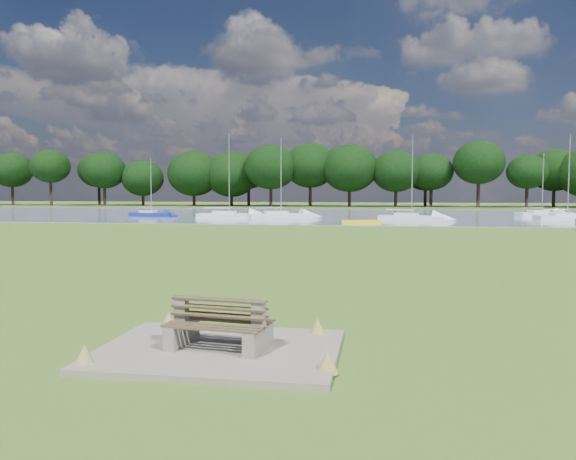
% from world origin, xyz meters
% --- Properties ---
extents(ground, '(220.00, 220.00, 0.00)m').
position_xyz_m(ground, '(0.00, 0.00, 0.00)').
color(ground, olive).
extents(river, '(220.00, 40.00, 0.10)m').
position_xyz_m(river, '(0.00, 42.00, 0.00)').
color(river, gray).
rests_on(river, ground).
extents(far_bank, '(220.00, 20.00, 0.40)m').
position_xyz_m(far_bank, '(0.00, 72.00, 0.00)').
color(far_bank, '#4C6626').
rests_on(far_bank, ground).
extents(concrete_pad, '(4.20, 3.20, 0.10)m').
position_xyz_m(concrete_pad, '(0.00, -14.00, 0.05)').
color(concrete_pad, gray).
rests_on(concrete_pad, ground).
extents(bench_pair, '(1.87, 1.24, 0.95)m').
position_xyz_m(bench_pair, '(0.00, -14.00, 0.49)').
color(bench_pair, gray).
rests_on(bench_pair, concrete_pad).
extents(kayak, '(3.32, 1.48, 0.32)m').
position_xyz_m(kayak, '(1.16, 24.00, 0.21)').
color(kayak, yellow).
rests_on(kayak, river).
extents(tree_line, '(152.53, 8.47, 10.25)m').
position_xyz_m(tree_line, '(6.06, 68.00, 6.09)').
color(tree_line, black).
rests_on(tree_line, far_bank).
extents(sailboat_0, '(4.83, 1.67, 6.31)m').
position_xyz_m(sailboat_0, '(-21.56, 33.45, 0.44)').
color(sailboat_0, navy).
rests_on(sailboat_0, river).
extents(sailboat_1, '(6.56, 4.26, 7.97)m').
position_xyz_m(sailboat_1, '(-7.14, 31.72, 0.50)').
color(sailboat_1, silver).
rests_on(sailboat_1, river).
extents(sailboat_2, '(6.32, 3.11, 8.00)m').
position_xyz_m(sailboat_2, '(5.57, 30.49, 0.46)').
color(sailboat_2, silver).
rests_on(sailboat_2, river).
extents(sailboat_4, '(6.18, 2.85, 8.09)m').
position_xyz_m(sailboat_4, '(20.18, 33.27, 0.47)').
color(sailboat_4, silver).
rests_on(sailboat_4, river).
extents(sailboat_5, '(5.71, 3.26, 6.77)m').
position_xyz_m(sailboat_5, '(19.84, 40.54, 0.45)').
color(sailboat_5, silver).
rests_on(sailboat_5, river).
extents(sailboat_7, '(6.61, 2.21, 8.56)m').
position_xyz_m(sailboat_7, '(-12.47, 31.67, 0.48)').
color(sailboat_7, silver).
rests_on(sailboat_7, river).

